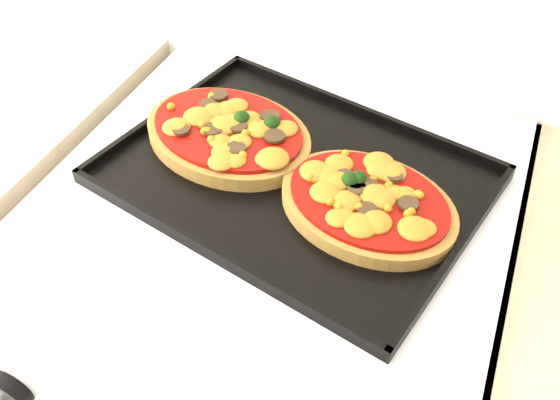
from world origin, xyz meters
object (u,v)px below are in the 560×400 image
at_px(pizza_left, 228,132).
at_px(pizza_right, 368,202).
at_px(stove, 277,379).
at_px(baking_tray, 295,174).

height_order(pizza_left, pizza_right, pizza_left).
relative_size(stove, pizza_left, 3.77).
bearing_deg(pizza_right, pizza_left, 165.28).
bearing_deg(baking_tray, pizza_left, 178.48).
bearing_deg(pizza_left, pizza_right, -14.72).
distance_m(stove, pizza_left, 0.50).
distance_m(stove, baking_tray, 0.47).
distance_m(baking_tray, pizza_right, 0.11).
distance_m(baking_tray, pizza_left, 0.11).
xyz_separation_m(baking_tray, pizza_left, (-0.11, 0.03, 0.02)).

